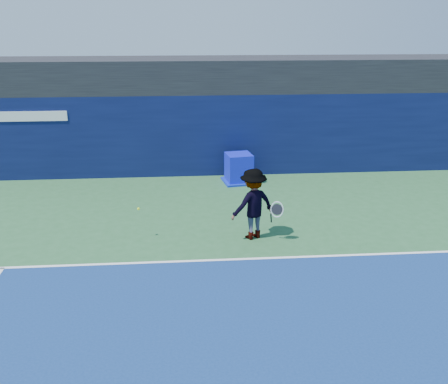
{
  "coord_description": "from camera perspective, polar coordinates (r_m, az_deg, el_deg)",
  "views": [
    {
      "loc": [
        -0.62,
        -7.94,
        5.55
      ],
      "look_at": [
        0.43,
        5.2,
        1.0
      ],
      "focal_mm": 40.0,
      "sensor_mm": 36.0,
      "label": 1
    }
  ],
  "objects": [
    {
      "name": "ground",
      "position": [
        9.71,
        -0.09,
        -15.84
      ],
      "size": [
        80.0,
        80.0,
        0.0
      ],
      "primitive_type": "plane",
      "color": "#295C32",
      "rests_on": "ground"
    },
    {
      "name": "baseline",
      "position": [
        12.28,
        -1.2,
        -7.79
      ],
      "size": [
        24.0,
        0.1,
        0.01
      ],
      "primitive_type": "cube",
      "color": "white",
      "rests_on": "ground"
    },
    {
      "name": "stadium_band",
      "position": [
        19.54,
        -2.82,
        13.3
      ],
      "size": [
        36.0,
        3.0,
        1.2
      ],
      "primitive_type": "cube",
      "color": "black",
      "rests_on": "back_wall_assembly"
    },
    {
      "name": "back_wall_assembly",
      "position": [
        18.89,
        -2.63,
        6.65
      ],
      "size": [
        36.0,
        1.03,
        3.0
      ],
      "color": "#0A123C",
      "rests_on": "ground"
    },
    {
      "name": "equipment_cart",
      "position": [
        17.93,
        1.7,
        2.61
      ],
      "size": [
        1.25,
        1.25,
        1.05
      ],
      "color": "#0E14C6",
      "rests_on": "ground"
    },
    {
      "name": "tennis_player",
      "position": [
        13.18,
        3.34,
        -1.37
      ],
      "size": [
        1.48,
        1.17,
        1.92
      ],
      "color": "white",
      "rests_on": "ground"
    },
    {
      "name": "tennis_ball",
      "position": [
        13.35,
        -9.75,
        -1.9
      ],
      "size": [
        0.07,
        0.07,
        0.07
      ],
      "color": "#D5F11A",
      "rests_on": "ground"
    }
  ]
}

